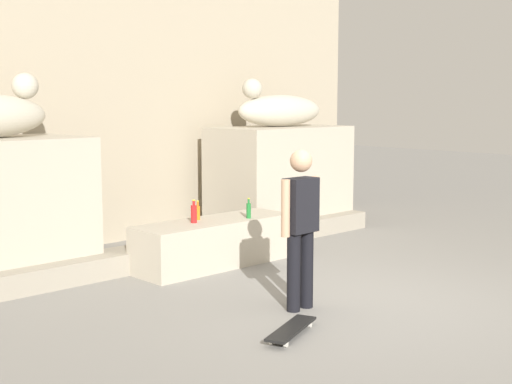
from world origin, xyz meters
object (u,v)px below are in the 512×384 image
at_px(statue_reclining_right, 278,109).
at_px(skater, 301,222).
at_px(bottle_red, 194,213).
at_px(bottle_green, 249,210).
at_px(skateboard, 291,329).
at_px(bottle_orange, 198,212).

xyz_separation_m(statue_reclining_right, skater, (-3.03, -3.31, -1.08)).
distance_m(statue_reclining_right, bottle_red, 3.26).
bearing_deg(bottle_green, skateboard, -125.36).
xyz_separation_m(statue_reclining_right, skateboard, (-3.71, -3.83, -1.94)).
height_order(bottle_green, bottle_red, bottle_red).
xyz_separation_m(skateboard, bottle_green, (1.70, 2.39, 0.65)).
distance_m(skateboard, bottle_green, 3.01).
relative_size(bottle_orange, bottle_green, 0.94).
bearing_deg(skater, bottle_red, -98.07).
bearing_deg(skateboard, statue_reclining_right, -155.42).
relative_size(statue_reclining_right, bottle_red, 5.62).
height_order(skater, bottle_red, skater).
xyz_separation_m(bottle_orange, bottle_green, (0.57, -0.37, 0.01)).
bearing_deg(skateboard, bottle_red, -131.40).
relative_size(skater, bottle_red, 5.62).
distance_m(skateboard, bottle_red, 2.87).
relative_size(skater, skateboard, 2.04).
bearing_deg(statue_reclining_right, skater, 57.02).
distance_m(statue_reclining_right, skater, 4.62).
relative_size(skateboard, bottle_green, 3.02).
height_order(bottle_orange, bottle_red, bottle_red).
relative_size(skater, bottle_orange, 6.56).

